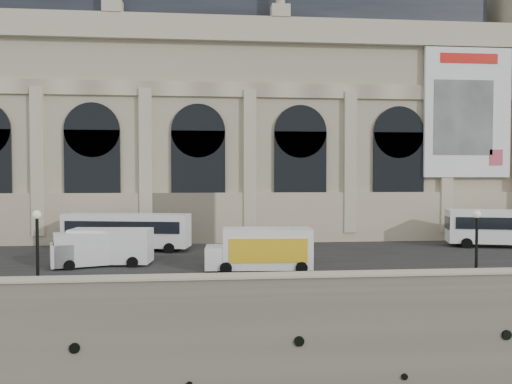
# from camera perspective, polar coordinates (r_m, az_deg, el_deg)

# --- Properties ---
(quay) EXTENTS (160.00, 70.00, 6.00)m
(quay) POSITION_cam_1_polar(r_m,az_deg,el_deg) (62.61, -2.58, -6.97)
(quay) COLOR gray
(quay) RESTS_ON ground
(street) EXTENTS (160.00, 24.00, 0.06)m
(street) POSITION_cam_1_polar(r_m,az_deg,el_deg) (41.42, -1.24, -7.35)
(street) COLOR #2D2D2D
(street) RESTS_ON quay
(parapet) EXTENTS (160.00, 1.40, 1.21)m
(parapet) POSITION_cam_1_polar(r_m,az_deg,el_deg) (28.20, 0.67, -10.57)
(parapet) COLOR gray
(parapet) RESTS_ON quay
(museum) EXTENTS (69.00, 18.70, 29.10)m
(museum) POSITION_cam_1_polar(r_m,az_deg,el_deg) (58.14, -8.38, 8.86)
(museum) COLOR #B3A78A
(museum) RESTS_ON quay
(bus_left) EXTENTS (11.43, 4.44, 3.30)m
(bus_left) POSITION_cam_1_polar(r_m,az_deg,el_deg) (45.62, -14.60, -4.24)
(bus_left) COLOR white
(bus_left) RESTS_ON quay
(van_b) EXTENTS (6.06, 3.83, 2.53)m
(van_b) POSITION_cam_1_polar(r_m,az_deg,el_deg) (38.67, -18.60, -6.23)
(van_b) COLOR silver
(van_b) RESTS_ON quay
(van_c) EXTENTS (6.31, 3.00, 2.72)m
(van_c) POSITION_cam_1_polar(r_m,az_deg,el_deg) (39.00, -16.76, -6.00)
(van_c) COLOR white
(van_c) RESTS_ON quay
(box_truck) EXTENTS (7.53, 2.98, 2.99)m
(box_truck) POSITION_cam_1_polar(r_m,az_deg,el_deg) (35.21, 0.61, -6.58)
(box_truck) COLOR white
(box_truck) RESTS_ON quay
(lamp_left) EXTENTS (0.48, 0.48, 4.74)m
(lamp_left) POSITION_cam_1_polar(r_m,az_deg,el_deg) (31.08, -23.71, -6.31)
(lamp_left) COLOR black
(lamp_left) RESTS_ON quay
(lamp_right) EXTENTS (0.47, 0.47, 4.58)m
(lamp_right) POSITION_cam_1_polar(r_m,az_deg,el_deg) (33.52, 23.89, -5.85)
(lamp_right) COLOR black
(lamp_right) RESTS_ON quay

